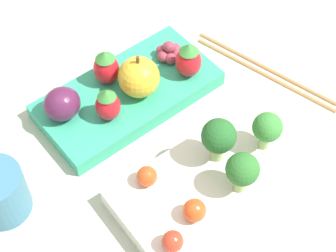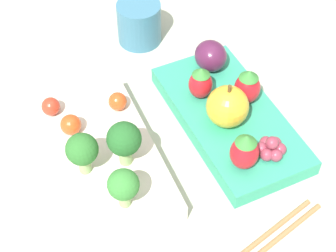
# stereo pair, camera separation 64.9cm
# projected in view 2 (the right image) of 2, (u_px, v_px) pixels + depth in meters

# --- Properties ---
(ground_plane) EXTENTS (4.00, 4.00, 0.00)m
(ground_plane) POSITION_uv_depth(u_px,v_px,m) (168.00, 140.00, 0.69)
(ground_plane) COLOR #ADB7A3
(bento_box_savoury) EXTENTS (0.22, 0.14, 0.02)m
(bento_box_savoury) POSITION_uv_depth(u_px,v_px,m) (102.00, 159.00, 0.66)
(bento_box_savoury) COLOR silver
(bento_box_savoury) RESTS_ON ground_plane
(bento_box_fruit) EXTENTS (0.23, 0.12, 0.02)m
(bento_box_fruit) POSITION_uv_depth(u_px,v_px,m) (230.00, 118.00, 0.70)
(bento_box_fruit) COLOR #33A87F
(bento_box_fruit) RESTS_ON ground_plane
(broccoli_floret_0) EXTENTS (0.03, 0.03, 0.05)m
(broccoli_floret_0) POSITION_uv_depth(u_px,v_px,m) (123.00, 186.00, 0.58)
(broccoli_floret_0) COLOR #93B770
(broccoli_floret_0) RESTS_ON bento_box_savoury
(broccoli_floret_1) EXTENTS (0.04, 0.04, 0.06)m
(broccoli_floret_1) POSITION_uv_depth(u_px,v_px,m) (124.00, 140.00, 0.61)
(broccoli_floret_1) COLOR #93B770
(broccoli_floret_1) RESTS_ON bento_box_savoury
(broccoli_floret_2) EXTENTS (0.04, 0.04, 0.06)m
(broccoli_floret_2) POSITION_uv_depth(u_px,v_px,m) (82.00, 150.00, 0.60)
(broccoli_floret_2) COLOR #93B770
(broccoli_floret_2) RESTS_ON bento_box_savoury
(cherry_tomato_0) EXTENTS (0.02, 0.02, 0.02)m
(cherry_tomato_0) POSITION_uv_depth(u_px,v_px,m) (71.00, 125.00, 0.66)
(cherry_tomato_0) COLOR #DB4C1E
(cherry_tomato_0) RESTS_ON bento_box_savoury
(cherry_tomato_1) EXTENTS (0.02, 0.02, 0.02)m
(cherry_tomato_1) POSITION_uv_depth(u_px,v_px,m) (51.00, 106.00, 0.68)
(cherry_tomato_1) COLOR red
(cherry_tomato_1) RESTS_ON bento_box_savoury
(cherry_tomato_2) EXTENTS (0.02, 0.02, 0.02)m
(cherry_tomato_2) POSITION_uv_depth(u_px,v_px,m) (118.00, 101.00, 0.69)
(cherry_tomato_2) COLOR #DB4C1E
(cherry_tomato_2) RESTS_ON bento_box_savoury
(apple) EXTENTS (0.05, 0.05, 0.06)m
(apple) POSITION_uv_depth(u_px,v_px,m) (227.00, 107.00, 0.66)
(apple) COLOR gold
(apple) RESTS_ON bento_box_fruit
(strawberry_0) EXTENTS (0.03, 0.03, 0.05)m
(strawberry_0) POSITION_uv_depth(u_px,v_px,m) (245.00, 151.00, 0.62)
(strawberry_0) COLOR red
(strawberry_0) RESTS_ON bento_box_fruit
(strawberry_1) EXTENTS (0.03, 0.03, 0.05)m
(strawberry_1) POSITION_uv_depth(u_px,v_px,m) (201.00, 83.00, 0.69)
(strawberry_1) COLOR red
(strawberry_1) RESTS_ON bento_box_fruit
(strawberry_2) EXTENTS (0.03, 0.03, 0.05)m
(strawberry_2) POSITION_uv_depth(u_px,v_px,m) (246.00, 84.00, 0.69)
(strawberry_2) COLOR red
(strawberry_2) RESTS_ON bento_box_fruit
(plum) EXTENTS (0.04, 0.04, 0.04)m
(plum) POSITION_uv_depth(u_px,v_px,m) (211.00, 56.00, 0.73)
(plum) COLOR #511E42
(plum) RESTS_ON bento_box_fruit
(grape_cluster) EXTENTS (0.04, 0.03, 0.03)m
(grape_cluster) POSITION_uv_depth(u_px,v_px,m) (271.00, 148.00, 0.64)
(grape_cluster) COLOR #93384C
(grape_cluster) RESTS_ON bento_box_fruit
(drinking_cup) EXTENTS (0.06, 0.06, 0.06)m
(drinking_cup) POSITION_uv_depth(u_px,v_px,m) (139.00, 23.00, 0.79)
(drinking_cup) COLOR teal
(drinking_cup) RESTS_ON ground_plane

